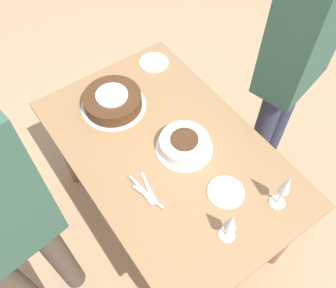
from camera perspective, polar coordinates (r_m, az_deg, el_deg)
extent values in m
plane|color=tan|center=(2.42, 0.00, -10.84)|extent=(12.00, 12.00, 0.00)
cube|color=#9E754C|center=(1.78, 0.00, -1.19)|extent=(1.31, 0.83, 0.03)
cylinder|color=brown|center=(2.32, -15.32, -0.66)|extent=(0.07, 0.07, 0.72)
cylinder|color=brown|center=(2.48, -1.37, 6.92)|extent=(0.07, 0.07, 0.72)
cylinder|color=brown|center=(2.08, 17.64, -13.19)|extent=(0.07, 0.07, 0.72)
cylinder|color=white|center=(1.77, 2.46, -0.60)|extent=(0.27, 0.27, 0.01)
cylinder|color=white|center=(1.74, 2.50, 0.03)|extent=(0.23, 0.23, 0.06)
cylinder|color=#4C2D19|center=(1.71, 2.55, 0.73)|extent=(0.13, 0.13, 0.01)
cylinder|color=white|center=(1.95, -8.29, 5.81)|extent=(0.33, 0.33, 0.01)
cylinder|color=#4C2D19|center=(1.92, -8.42, 6.55)|extent=(0.29, 0.29, 0.07)
cylinder|color=white|center=(1.89, -8.57, 7.37)|extent=(0.16, 0.16, 0.01)
cylinder|color=silver|center=(1.59, 8.93, -13.51)|extent=(0.07, 0.07, 0.00)
cylinder|color=silver|center=(1.55, 9.14, -12.92)|extent=(0.01, 0.01, 0.08)
cone|color=silver|center=(1.47, 9.60, -11.64)|extent=(0.05, 0.05, 0.09)
cylinder|color=silver|center=(1.69, 16.29, -8.55)|extent=(0.07, 0.07, 0.00)
cylinder|color=silver|center=(1.64, 16.74, -7.70)|extent=(0.01, 0.01, 0.10)
cone|color=silver|center=(1.55, 17.70, -5.83)|extent=(0.05, 0.05, 0.11)
cylinder|color=beige|center=(2.15, -2.16, 12.31)|extent=(0.17, 0.17, 0.01)
cylinder|color=beige|center=(1.67, 8.79, -7.28)|extent=(0.17, 0.17, 0.01)
cube|color=silver|center=(1.66, -2.90, -6.70)|extent=(0.17, 0.04, 0.00)
cube|color=silver|center=(1.66, -3.08, -6.68)|extent=(0.17, 0.06, 0.00)
cube|color=silver|center=(1.65, -4.09, -7.09)|extent=(0.17, 0.02, 0.00)
cube|color=silver|center=(1.63, -3.06, -8.02)|extent=(0.17, 0.06, 0.00)
cube|color=silver|center=(1.65, -4.02, -6.76)|extent=(0.17, 0.03, 0.00)
cylinder|color=#4C4238|center=(1.98, -21.68, -19.75)|extent=(0.11, 0.11, 0.81)
cylinder|color=#4C4238|center=(1.98, -16.27, -16.00)|extent=(0.11, 0.11, 0.81)
cylinder|color=#2D334C|center=(2.42, 16.70, 3.89)|extent=(0.11, 0.11, 0.82)
cylinder|color=#2D334C|center=(2.28, 13.89, 0.70)|extent=(0.11, 0.11, 0.82)
cube|color=#335647|center=(1.83, 20.70, 16.65)|extent=(0.31, 0.44, 0.69)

